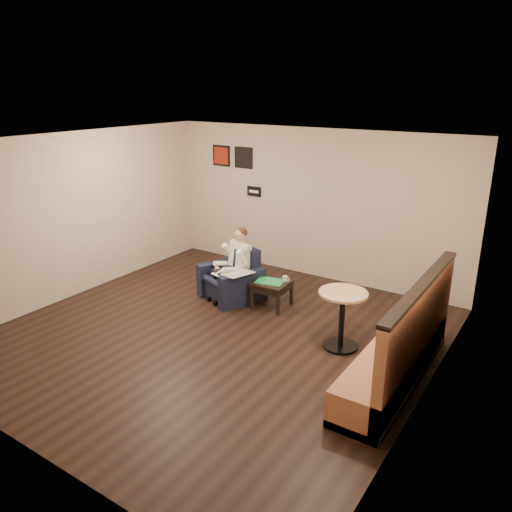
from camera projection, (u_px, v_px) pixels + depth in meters
The scene contains 19 objects.
ground at pixel (216, 334), 7.42m from camera, with size 6.00×6.00×0.00m, color black.
wall_back at pixel (312, 204), 9.33m from camera, with size 6.00×0.02×2.80m, color beige.
wall_front at pixel (12, 327), 4.59m from camera, with size 6.00×0.02×2.80m, color beige.
wall_left at pixel (75, 216), 8.52m from camera, with size 0.02×6.00×2.80m, color beige.
wall_right at pixel (432, 291), 5.40m from camera, with size 0.02×6.00×2.80m, color beige.
ceiling at pixel (210, 143), 6.51m from camera, with size 6.00×6.00×0.02m, color white.
seating_sign at pixel (254, 191), 9.96m from camera, with size 0.32×0.02×0.20m, color black.
art_print_left at pixel (221, 156), 10.17m from camera, with size 0.42×0.03×0.42m, color maroon.
art_print_right at pixel (244, 158), 9.88m from camera, with size 0.42×0.03×0.42m, color black.
armchair at pixel (231, 275), 8.57m from camera, with size 0.88×0.88×0.85m, color black.
seated_man at pixel (225, 267), 8.46m from camera, with size 0.56×0.84×1.17m, color white, non-canonical shape.
lap_papers at pixel (221, 272), 8.43m from camera, with size 0.20×0.28×0.01m, color white.
newspaper at pixel (238, 273), 8.19m from camera, with size 0.37×0.46×0.01m, color silver.
side_table at pixel (272, 294), 8.29m from camera, with size 0.54×0.54×0.45m, color black.
green_folder at pixel (270, 281), 8.22m from camera, with size 0.45×0.32×0.01m, color green.
coffee_mug at pixel (285, 279), 8.22m from camera, with size 0.08×0.08×0.09m, color white.
smartphone at pixel (279, 279), 8.32m from camera, with size 0.14×0.07×0.01m, color black.
banquette at pixel (397, 331), 6.06m from camera, with size 0.63×2.64×1.35m, color #A96341.
cafe_table at pixel (342, 320), 6.93m from camera, with size 0.68×0.68×0.84m, color tan.
Camera 1 is at (4.15, -5.21, 3.51)m, focal length 35.00 mm.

